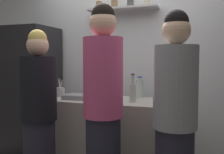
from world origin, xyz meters
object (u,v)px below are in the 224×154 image
Objects in this scene: wine_bottle_pale_glass at (133,92)px; person_grey_hoodie at (175,122)px; wine_bottle_dark_glass at (51,89)px; person_blonde at (39,116)px; utensil_holder at (60,92)px; water_bottle_plastic at (139,88)px; baking_pan at (80,97)px; refrigerator at (31,92)px; person_pink_top at (103,110)px.

wine_bottle_pale_glass is 0.17× the size of person_grey_hoodie.
person_blonde is (0.15, -0.44, -0.21)m from wine_bottle_dark_glass.
person_grey_hoodie is (1.41, -0.68, -0.10)m from utensil_holder.
wine_bottle_dark_glass is 0.18× the size of person_blonde.
water_bottle_plastic is 1.02m from person_grey_hoodie.
person_grey_hoodie is 1.27m from person_blonde.
water_bottle_plastic reaches higher than baking_pan.
utensil_holder is at bearing 86.71° from wine_bottle_dark_glass.
refrigerator is at bearing 127.04° from person_grey_hoodie.
person_blonde reaches higher than utensil_holder.
person_grey_hoodie is at bearing 44.15° from person_blonde.
person_pink_top is at bearing -97.47° from water_bottle_plastic.
baking_pan is 1.23m from person_grey_hoodie.
person_blonde is (-0.79, -0.50, -0.21)m from wine_bottle_pale_glass.
person_blonde is at bearing 150.14° from person_grey_hoodie.
wine_bottle_pale_glass is (1.55, -0.41, 0.12)m from refrigerator.
person_grey_hoodie is (1.42, -0.49, -0.15)m from wine_bottle_dark_glass.
person_grey_hoodie is at bearing -61.20° from water_bottle_plastic.
wine_bottle_pale_glass is at bearing 78.64° from person_blonde.
wine_bottle_pale_glass is (0.61, -0.02, 0.08)m from baking_pan.
person_pink_top is 1.12× the size of person_blonde.
refrigerator is 6.23× the size of wine_bottle_dark_glass.
wine_bottle_dark_glass is at bearing -122.85° from person_pink_top.
refrigerator is at bearing 177.12° from water_bottle_plastic.
person_grey_hoodie is (0.60, -0.01, -0.05)m from person_pink_top.
wine_bottle_pale_glass is at bearing -8.18° from utensil_holder.
person_pink_top is at bearing -33.61° from refrigerator.
water_bottle_plastic is at bearing 91.19° from person_grey_hoodie.
utensil_holder is at bearing 126.50° from person_grey_hoodie.
water_bottle_plastic is (0.92, 0.20, 0.05)m from utensil_holder.
utensil_holder is 0.12× the size of person_pink_top.
refrigerator is at bearing 176.08° from person_blonde.
wine_bottle_pale_glass reaches higher than baking_pan.
wine_bottle_dark_glass is 0.95m from person_pink_top.
person_pink_top reaches higher than person_grey_hoodie.
baking_pan is 0.62m from wine_bottle_pale_glass.
wine_bottle_dark_glass is 0.17× the size of person_grey_hoodie.
wine_bottle_dark_glass is 0.96× the size of wine_bottle_pale_glass.
refrigerator reaches higher than wine_bottle_dark_glass.
wine_bottle_dark_glass is at bearing 154.62° from person_blonde.
wine_bottle_dark_glass is 0.51m from person_blonde.
person_pink_top is at bearing -30.37° from wine_bottle_dark_glass.
baking_pan is 0.20× the size of person_grey_hoodie.
baking_pan is 1.15× the size of wine_bottle_pale_glass.
refrigerator is 8.12× the size of utensil_holder.
wine_bottle_dark_glass is at bearing -37.59° from refrigerator.
wine_bottle_dark_glass is (-0.01, -0.19, 0.05)m from utensil_holder.
utensil_holder is 0.20m from wine_bottle_dark_glass.
utensil_holder is 0.14× the size of person_blonde.
person_blonde is at bearing -71.78° from wine_bottle_dark_glass.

